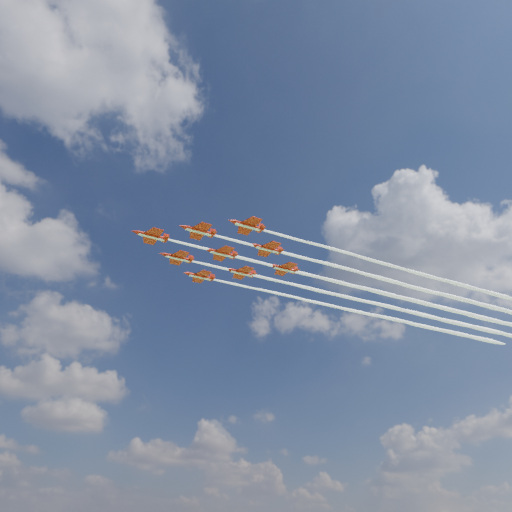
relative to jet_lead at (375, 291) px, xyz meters
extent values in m
cylinder|color=#AA1809|center=(-69.66, 2.95, 0.00)|extent=(7.02, 1.25, 0.96)
cone|color=#AA1809|center=(-74.02, 3.13, 0.00)|extent=(1.78, 1.03, 0.96)
cone|color=#AA1809|center=(-65.56, 2.77, 0.00)|extent=(1.34, 0.93, 0.87)
ellipsoid|color=black|center=(-71.40, 3.02, 0.39)|extent=(1.85, 0.87, 0.62)
cube|color=#AA1809|center=(-69.22, 2.93, -0.04)|extent=(3.13, 8.14, 0.12)
cube|color=#AA1809|center=(-66.17, 2.80, 0.00)|extent=(1.35, 3.19, 0.10)
cube|color=#AA1809|center=(-66.00, 2.79, 0.78)|extent=(1.40, 0.18, 1.57)
cube|color=white|center=(-69.66, 2.95, -0.44)|extent=(6.57, 1.06, 0.10)
cylinder|color=#AA1809|center=(-60.52, -5.03, 0.00)|extent=(7.02, 1.25, 0.96)
cone|color=#AA1809|center=(-64.88, -4.85, 0.00)|extent=(1.78, 1.03, 0.96)
cone|color=#AA1809|center=(-56.43, -5.20, 0.00)|extent=(1.34, 0.93, 0.87)
ellipsoid|color=black|center=(-62.27, -4.96, 0.39)|extent=(1.85, 0.87, 0.62)
cube|color=#AA1809|center=(-60.09, -5.05, -0.04)|extent=(3.13, 8.14, 0.12)
cube|color=#AA1809|center=(-57.04, -5.18, 0.00)|extent=(1.35, 3.19, 0.10)
cube|color=#AA1809|center=(-56.86, -5.18, 0.78)|extent=(1.40, 0.18, 1.57)
cube|color=white|center=(-60.52, -5.03, -0.44)|extent=(6.57, 1.06, 0.10)
cylinder|color=#AA1809|center=(-59.88, 10.12, 0.00)|extent=(7.02, 1.25, 0.96)
cone|color=#AA1809|center=(-64.24, 10.31, 0.00)|extent=(1.78, 1.03, 0.96)
cone|color=#AA1809|center=(-55.78, 9.95, 0.00)|extent=(1.34, 0.93, 0.87)
ellipsoid|color=black|center=(-61.63, 10.20, 0.39)|extent=(1.85, 0.87, 0.62)
cube|color=#AA1809|center=(-59.45, 10.10, -0.04)|extent=(3.13, 8.14, 0.12)
cube|color=#AA1809|center=(-56.39, 9.98, 0.00)|extent=(1.35, 3.19, 0.10)
cube|color=#AA1809|center=(-56.22, 9.97, 0.78)|extent=(1.40, 0.18, 1.57)
cube|color=white|center=(-59.88, 10.12, -0.44)|extent=(6.57, 1.06, 0.10)
cylinder|color=#AA1809|center=(-51.39, -13.01, 0.00)|extent=(7.02, 1.25, 0.96)
cone|color=#AA1809|center=(-55.75, -12.82, 0.00)|extent=(1.78, 1.03, 0.96)
cone|color=#AA1809|center=(-47.29, -13.18, 0.00)|extent=(1.34, 0.93, 0.87)
ellipsoid|color=black|center=(-53.13, -12.93, 0.39)|extent=(1.85, 0.87, 0.62)
cube|color=#AA1809|center=(-50.95, -13.02, -0.04)|extent=(3.13, 8.14, 0.12)
cube|color=#AA1809|center=(-47.90, -13.15, 0.00)|extent=(1.35, 3.19, 0.10)
cube|color=#AA1809|center=(-47.73, -13.16, 0.78)|extent=(1.40, 0.18, 1.57)
cube|color=white|center=(-51.39, -13.01, -0.44)|extent=(6.57, 1.06, 0.10)
cylinder|color=#AA1809|center=(-50.75, 2.15, 0.00)|extent=(7.02, 1.25, 0.96)
cone|color=#AA1809|center=(-55.11, 2.33, 0.00)|extent=(1.78, 1.03, 0.96)
cone|color=#AA1809|center=(-46.65, 1.97, 0.00)|extent=(1.34, 0.93, 0.87)
ellipsoid|color=black|center=(-52.49, 2.22, 0.39)|extent=(1.85, 0.87, 0.62)
cube|color=#AA1809|center=(-50.31, 2.13, -0.04)|extent=(3.13, 8.14, 0.12)
cube|color=#AA1809|center=(-47.26, 2.00, 0.00)|extent=(1.35, 3.19, 0.10)
cube|color=#AA1809|center=(-47.08, 1.99, 0.78)|extent=(1.40, 0.18, 1.57)
cube|color=white|center=(-50.75, 2.15, -0.44)|extent=(6.57, 1.06, 0.10)
cylinder|color=#AA1809|center=(-50.11, 17.30, 0.00)|extent=(7.02, 1.25, 0.96)
cone|color=#AA1809|center=(-54.47, 17.48, 0.00)|extent=(1.78, 1.03, 0.96)
cone|color=#AA1809|center=(-46.01, 17.13, 0.00)|extent=(1.34, 0.93, 0.87)
ellipsoid|color=black|center=(-51.85, 17.37, 0.39)|extent=(1.85, 0.87, 0.62)
cube|color=#AA1809|center=(-49.67, 17.28, -0.04)|extent=(3.13, 8.14, 0.12)
cube|color=#AA1809|center=(-46.62, 17.15, 0.00)|extent=(1.35, 3.19, 0.10)
cube|color=#AA1809|center=(-46.44, 17.14, 0.78)|extent=(1.40, 0.18, 1.57)
cube|color=white|center=(-50.11, 17.30, -0.44)|extent=(6.57, 1.06, 0.10)
cylinder|color=#AA1809|center=(-41.61, -5.83, 0.00)|extent=(7.02, 1.25, 0.96)
cone|color=#AA1809|center=(-45.97, -5.65, 0.00)|extent=(1.78, 1.03, 0.96)
cone|color=#AA1809|center=(-37.51, -6.00, 0.00)|extent=(1.34, 0.93, 0.87)
ellipsoid|color=black|center=(-43.35, -5.76, 0.39)|extent=(1.85, 0.87, 0.62)
cube|color=#AA1809|center=(-41.17, -5.85, -0.04)|extent=(3.13, 8.14, 0.12)
cube|color=#AA1809|center=(-38.12, -5.98, 0.00)|extent=(1.35, 3.19, 0.10)
cube|color=#AA1809|center=(-37.95, -5.98, 0.78)|extent=(1.40, 0.18, 1.57)
cube|color=white|center=(-41.61, -5.83, -0.44)|extent=(6.57, 1.06, 0.10)
cylinder|color=#AA1809|center=(-40.97, 9.32, 0.00)|extent=(7.02, 1.25, 0.96)
cone|color=#AA1809|center=(-45.33, 9.51, 0.00)|extent=(1.78, 1.03, 0.96)
cone|color=#AA1809|center=(-36.87, 9.15, 0.00)|extent=(1.34, 0.93, 0.87)
ellipsoid|color=black|center=(-42.71, 9.40, 0.39)|extent=(1.85, 0.87, 0.62)
cube|color=#AA1809|center=(-40.53, 9.30, -0.04)|extent=(3.13, 8.14, 0.12)
cube|color=#AA1809|center=(-37.48, 9.18, 0.00)|extent=(1.35, 3.19, 0.10)
cube|color=#AA1809|center=(-37.31, 9.17, 0.78)|extent=(1.40, 0.18, 1.57)
cube|color=white|center=(-40.97, 9.32, -0.44)|extent=(6.57, 1.06, 0.10)
cylinder|color=#AA1809|center=(-31.83, 1.35, 0.00)|extent=(7.02, 1.25, 0.96)
cone|color=#AA1809|center=(-36.19, 1.53, 0.00)|extent=(1.78, 1.03, 0.96)
cone|color=#AA1809|center=(-27.73, 1.17, 0.00)|extent=(1.34, 0.93, 0.87)
ellipsoid|color=black|center=(-33.58, 1.42, 0.39)|extent=(1.85, 0.87, 0.62)
cube|color=#AA1809|center=(-31.40, 1.33, -0.04)|extent=(3.13, 8.14, 0.12)
cube|color=#AA1809|center=(-28.35, 1.20, 0.00)|extent=(1.35, 3.19, 0.10)
cube|color=#AA1809|center=(-28.17, 1.19, 0.78)|extent=(1.40, 0.18, 1.57)
cube|color=white|center=(-31.83, 1.35, -0.44)|extent=(6.57, 1.06, 0.10)
camera|label=1|loc=(-99.58, -100.86, -63.91)|focal=35.00mm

